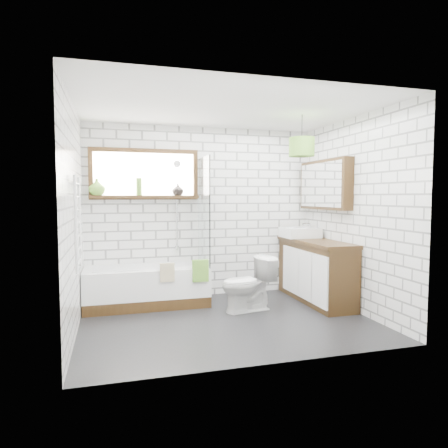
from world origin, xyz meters
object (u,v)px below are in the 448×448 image
object	(u,v)px
bathtub	(147,286)
pendant	(302,147)
basin	(300,232)
vanity	(315,271)
toilet	(248,284)

from	to	relation	value
bathtub	pendant	size ratio (longest dim) A/B	5.19
pendant	basin	bearing A→B (deg)	63.94
basin	vanity	bearing A→B (deg)	-80.93
bathtub	toilet	bearing A→B (deg)	-26.22
bathtub	basin	bearing A→B (deg)	-0.92
toilet	pendant	bearing A→B (deg)	56.79
basin	pendant	world-z (taller)	pendant
bathtub	pendant	bearing A→B (deg)	-25.31
bathtub	vanity	bearing A→B (deg)	-10.06
bathtub	toilet	xyz separation A→B (m)	(1.24, -0.61, 0.09)
vanity	basin	distance (m)	0.64
vanity	toilet	size ratio (longest dim) A/B	2.17
bathtub	vanity	distance (m)	2.37
bathtub	toilet	world-z (taller)	toilet
toilet	basin	bearing A→B (deg)	109.52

